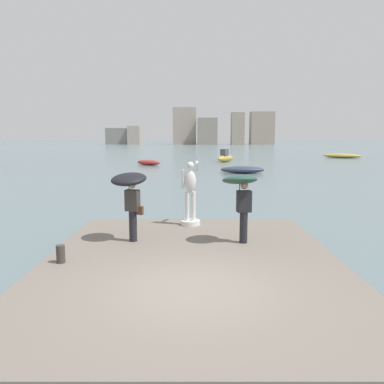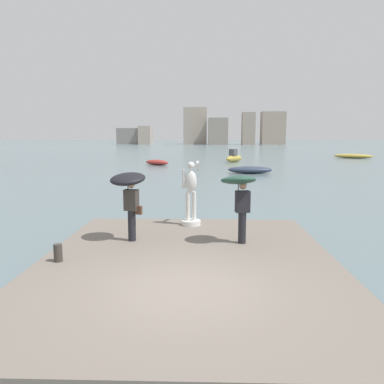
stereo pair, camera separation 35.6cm
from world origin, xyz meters
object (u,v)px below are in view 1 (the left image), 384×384
object	(u,v)px
onlooker_left	(130,188)
boat_rightward	(343,156)
mooring_bollard	(61,254)
boat_leftward	(149,162)
boat_far	(243,170)
statue_white_figure	(191,198)
boat_near	(226,157)
onlooker_right	(242,190)

from	to	relation	value
onlooker_left	boat_rightward	bearing A→B (deg)	62.99
mooring_bollard	boat_leftward	xyz separation A→B (m)	(-1.85, 35.58, -0.31)
mooring_bollard	boat_far	size ratio (longest dim) A/B	0.11
statue_white_figure	boat_far	distance (m)	22.52
boat_near	boat_leftward	distance (m)	10.65
onlooker_right	boat_near	size ratio (longest dim) A/B	0.54
statue_white_figure	onlooker_right	bearing A→B (deg)	-57.12
mooring_bollard	boat_rightward	xyz separation A→B (m)	(25.59, 49.49, -0.28)
statue_white_figure	onlooker_right	size ratio (longest dim) A/B	1.10
onlooker_right	boat_near	bearing A→B (deg)	85.78
onlooker_right	mooring_bollard	size ratio (longest dim) A/B	4.63
mooring_bollard	boat_far	world-z (taller)	mooring_bollard
onlooker_right	boat_leftward	bearing A→B (deg)	100.59
statue_white_figure	mooring_bollard	bearing A→B (deg)	-127.79
mooring_bollard	statue_white_figure	bearing A→B (deg)	52.21
boat_near	boat_leftward	xyz separation A→B (m)	(-9.21, -5.34, -0.26)
onlooker_right	boat_far	size ratio (longest dim) A/B	0.49
boat_far	onlooker_right	bearing A→B (deg)	-97.43
onlooker_left	boat_near	size ratio (longest dim) A/B	0.55
mooring_bollard	boat_near	world-z (taller)	boat_near
onlooker_right	boat_rightward	world-z (taller)	onlooker_right
boat_near	boat_far	bearing A→B (deg)	-88.96
boat_near	onlooker_left	bearing A→B (deg)	-98.75
boat_near	boat_far	xyz separation A→B (m)	(0.27, -14.96, -0.25)
onlooker_right	mooring_bollard	xyz separation A→B (m)	(-4.47, -1.75, -1.28)
onlooker_right	boat_far	distance (m)	24.48
onlooker_right	boat_far	world-z (taller)	onlooker_right
boat_leftward	boat_near	bearing A→B (deg)	30.11
onlooker_left	boat_rightward	distance (m)	53.38
mooring_bollard	boat_near	distance (m)	41.58
boat_near	statue_white_figure	bearing A→B (deg)	-96.64
onlooker_right	statue_white_figure	bearing A→B (deg)	122.88
boat_leftward	onlooker_left	bearing A→B (deg)	-84.54
statue_white_figure	boat_far	bearing A→B (deg)	78.27
onlooker_left	onlooker_right	world-z (taller)	onlooker_left
onlooker_right	boat_leftward	size ratio (longest dim) A/B	0.58
boat_far	boat_leftward	bearing A→B (deg)	134.61
boat_leftward	mooring_bollard	bearing A→B (deg)	-87.02
onlooker_right	mooring_bollard	world-z (taller)	onlooker_right
boat_far	boat_leftward	world-z (taller)	boat_far
boat_near	boat_leftward	size ratio (longest dim) A/B	1.07
mooring_bollard	boat_far	xyz separation A→B (m)	(7.63, 25.97, -0.29)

